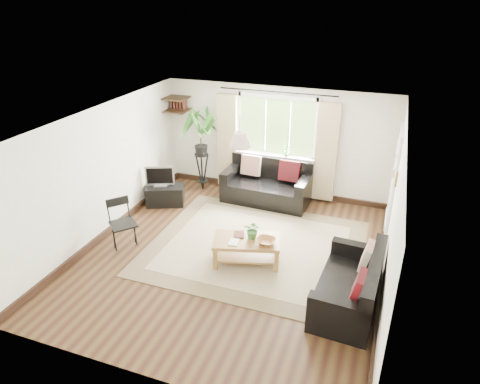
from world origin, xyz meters
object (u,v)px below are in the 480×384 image
(sofa_back, at_px, (267,183))
(palm_stand, at_px, (201,151))
(coffee_table, at_px, (247,251))
(tv_stand, at_px, (165,195))
(folding_chair, at_px, (123,225))
(sofa_right, at_px, (349,282))

(sofa_back, height_order, palm_stand, palm_stand)
(coffee_table, distance_m, palm_stand, 3.16)
(sofa_back, xyz_separation_m, tv_stand, (-2.00, -0.87, -0.22))
(sofa_back, height_order, folding_chair, folding_chair)
(sofa_right, height_order, coffee_table, sofa_right)
(sofa_back, distance_m, coffee_table, 2.36)
(tv_stand, distance_m, folding_chair, 1.76)
(palm_stand, relative_size, folding_chair, 2.10)
(sofa_right, bearing_deg, folding_chair, -89.71)
(sofa_right, distance_m, palm_stand, 4.70)
(tv_stand, height_order, folding_chair, folding_chair)
(sofa_right, xyz_separation_m, folding_chair, (-3.94, 0.22, 0.06))
(tv_stand, xyz_separation_m, folding_chair, (0.14, -1.74, 0.23))
(sofa_back, height_order, sofa_right, sofa_back)
(sofa_right, bearing_deg, palm_stand, -125.28)
(sofa_right, height_order, tv_stand, sofa_right)
(sofa_right, xyz_separation_m, coffee_table, (-1.73, 0.50, -0.16))
(coffee_table, bearing_deg, sofa_back, 98.44)
(tv_stand, bearing_deg, coffee_table, -54.61)
(sofa_back, bearing_deg, palm_stand, 178.80)
(sofa_right, distance_m, tv_stand, 4.53)
(tv_stand, relative_size, folding_chair, 0.88)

